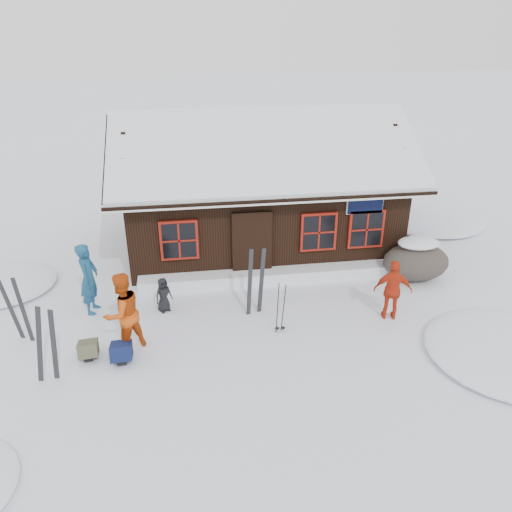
% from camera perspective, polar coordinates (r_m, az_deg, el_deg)
% --- Properties ---
extents(ground, '(120.00, 120.00, 0.00)m').
position_cam_1_polar(ground, '(12.23, -3.04, -8.26)').
color(ground, white).
rests_on(ground, ground).
extents(mountain_hut, '(8.90, 6.09, 4.42)m').
position_cam_1_polar(mountain_hut, '(16.16, 0.37, 6.70)').
color(mountain_hut, black).
rests_on(mountain_hut, ground).
extents(snow_drift, '(7.60, 0.60, 0.35)m').
position_cam_1_polar(snow_drift, '(14.24, 2.05, -2.18)').
color(snow_drift, white).
rests_on(snow_drift, ground).
extents(snow_mounds, '(20.60, 13.20, 0.48)m').
position_cam_1_polar(snow_mounds, '(14.01, 2.94, -3.50)').
color(snow_mounds, white).
rests_on(snow_mounds, ground).
extents(skier_teal, '(0.54, 0.74, 1.87)m').
position_cam_1_polar(skier_teal, '(13.11, -18.57, -2.45)').
color(skier_teal, navy).
rests_on(skier_teal, ground).
extents(skier_orange_left, '(1.17, 1.14, 1.90)m').
position_cam_1_polar(skier_orange_left, '(11.39, -14.99, -6.31)').
color(skier_orange_left, '#C3470D').
rests_on(skier_orange_left, ground).
extents(skier_orange_right, '(0.99, 0.63, 1.57)m').
position_cam_1_polar(skier_orange_right, '(12.67, 15.37, -3.79)').
color(skier_orange_right, red).
rests_on(skier_orange_right, ground).
extents(skier_crouched, '(0.54, 0.48, 0.92)m').
position_cam_1_polar(skier_crouched, '(12.88, -10.53, -4.40)').
color(skier_crouched, black).
rests_on(skier_crouched, ground).
extents(boulder, '(1.88, 1.41, 1.11)m').
position_cam_1_polar(boulder, '(14.91, 17.82, -0.49)').
color(boulder, '#48403A').
rests_on(boulder, ground).
extents(ski_pair_left, '(0.61, 0.21, 1.79)m').
position_cam_1_polar(ski_pair_left, '(11.01, -22.82, -9.45)').
color(ski_pair_left, black).
rests_on(ski_pair_left, ground).
extents(ski_pair_mid, '(0.56, 0.20, 1.66)m').
position_cam_1_polar(ski_pair_mid, '(12.65, -25.63, -5.64)').
color(ski_pair_mid, black).
rests_on(ski_pair_mid, ground).
extents(ski_pair_right, '(0.51, 0.14, 1.84)m').
position_cam_1_polar(ski_pair_right, '(12.38, -0.04, -3.07)').
color(ski_pair_right, black).
rests_on(ski_pair_right, ground).
extents(ski_poles, '(0.24, 0.12, 1.33)m').
position_cam_1_polar(ski_poles, '(11.80, 2.82, -6.02)').
color(ski_poles, black).
rests_on(ski_poles, ground).
extents(backpack_blue, '(0.49, 0.63, 0.33)m').
position_cam_1_polar(backpack_blue, '(11.49, -15.09, -10.75)').
color(backpack_blue, '#0F1942').
rests_on(backpack_blue, ground).
extents(backpack_olive, '(0.48, 0.60, 0.30)m').
position_cam_1_polar(backpack_olive, '(11.80, -18.58, -10.29)').
color(backpack_olive, '#4E4E38').
rests_on(backpack_olive, ground).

